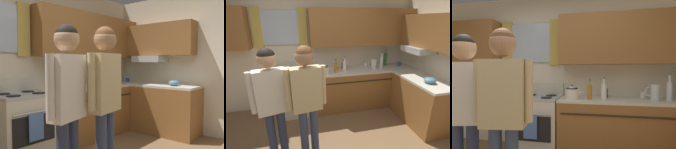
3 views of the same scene
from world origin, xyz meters
The scene contains 12 objects.
back_wall_unit centered at (0.07, 1.81, 1.51)m, with size 4.60×0.42×2.60m.
kitchen_counter_run centered at (1.44, 1.24, 0.45)m, with size 2.29×1.79×0.90m.
stove_oven centered at (-0.36, 1.54, 0.47)m, with size 0.70×0.67×1.10m.
bottle_milk_white centered at (0.66, 1.47, 1.02)m, with size 0.08×0.08×0.31m.
bottle_squat_brown centered at (0.68, 1.64, 0.98)m, with size 0.08×0.08×0.21m.
bottle_oil_amber centered at (0.46, 1.41, 1.01)m, with size 0.06×0.06×0.29m.
bottle_tall_clear centered at (1.53, 1.48, 1.04)m, with size 0.07×0.07×0.37m.
mug_ceramic_white centered at (1.25, 1.70, 0.95)m, with size 0.13×0.08×0.09m.
stovetop_kettle centered at (0.21, 1.39, 1.00)m, with size 0.27×0.20×0.21m.
water_pitcher centered at (1.34, 1.48, 1.01)m, with size 0.19×0.11×0.22m.
adult_left centered at (-0.63, 0.25, 1.04)m, with size 0.50×0.24×1.65m.
adult_in_plaid centered at (-0.20, 0.19, 1.05)m, with size 0.51×0.23×1.67m.
Camera 3 is at (0.64, -1.27, 1.31)m, focal length 29.93 mm.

